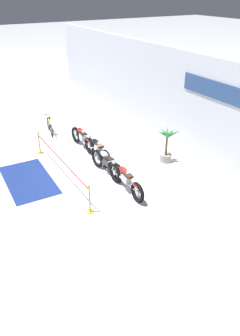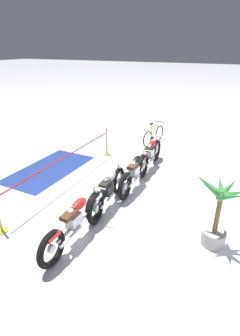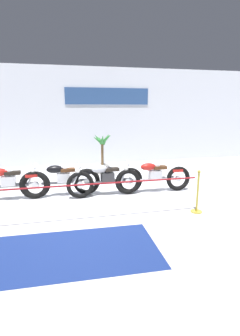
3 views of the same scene
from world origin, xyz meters
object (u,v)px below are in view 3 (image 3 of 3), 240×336
motorcycle_red_0 (6,184)px  floor_banner (70,252)px  motorcycle_red_3 (153,177)px  stanchion_mid_left (197,198)px  motorcycle_black_1 (62,180)px  potted_palm_left_of_row (103,153)px  stanchion_far_left (40,198)px  motorcycle_silver_2 (106,180)px

motorcycle_red_0 → floor_banner: bearing=-63.1°
motorcycle_red_3 → stanchion_mid_left: 1.77m
motorcycle_black_1 → potted_palm_left_of_row: 2.92m
motorcycle_black_1 → stanchion_mid_left: 3.73m
stanchion_far_left → motorcycle_red_0: bearing=117.8°
motorcycle_silver_2 → potted_palm_left_of_row: potted_palm_left_of_row is taller
motorcycle_red_0 → motorcycle_black_1: 1.47m
motorcycle_black_1 → stanchion_far_left: stanchion_far_left is taller
stanchion_far_left → stanchion_mid_left: (3.66, 0.00, -0.30)m
motorcycle_red_0 → potted_palm_left_of_row: (3.05, 2.48, 0.31)m
stanchion_mid_left → floor_banner: 3.33m
motorcycle_silver_2 → potted_palm_left_of_row: (0.35, 2.66, 0.31)m
motorcycle_red_0 → floor_banner: 3.46m
motorcycle_black_1 → potted_palm_left_of_row: (1.59, 2.43, 0.31)m
potted_palm_left_of_row → stanchion_mid_left: bearing=-69.9°
stanchion_far_left → floor_banner: (0.55, -1.16, -0.65)m
motorcycle_red_3 → floor_banner: 3.89m
motorcycle_silver_2 → stanchion_mid_left: 2.60m
motorcycle_black_1 → motorcycle_silver_2: bearing=-10.5°
motorcycle_silver_2 → stanchion_far_left: 2.42m
stanchion_far_left → motorcycle_red_3: bearing=28.3°
motorcycle_red_0 → stanchion_far_left: size_ratio=0.43×
motorcycle_black_1 → floor_banner: 3.14m
stanchion_far_left → stanchion_mid_left: same height
motorcycle_red_3 → stanchion_far_left: stanchion_far_left is taller
stanchion_far_left → floor_banner: bearing=-64.6°
motorcycle_silver_2 → stanchion_far_left: stanchion_far_left is taller
motorcycle_red_0 → motorcycle_red_3: motorcycle_red_0 is taller
motorcycle_silver_2 → motorcycle_red_3: (1.45, -0.02, -0.01)m
motorcycle_red_0 → motorcycle_black_1: bearing=1.8°
motorcycle_red_0 → potted_palm_left_of_row: 3.95m
motorcycle_silver_2 → motorcycle_red_3: 1.45m
potted_palm_left_of_row → floor_banner: potted_palm_left_of_row is taller
motorcycle_silver_2 → stanchion_mid_left: bearing=-41.2°
motorcycle_red_0 → floor_banner: motorcycle_red_0 is taller
stanchion_mid_left → potted_palm_left_of_row: bearing=110.1°
motorcycle_red_0 → stanchion_mid_left: stanchion_mid_left is taller
motorcycle_red_0 → motorcycle_red_3: size_ratio=0.94×
motorcycle_black_1 → floor_banner: size_ratio=0.70×
motorcycle_red_3 → stanchion_far_left: 3.58m
motorcycle_black_1 → stanchion_far_left: 2.00m
motorcycle_red_3 → stanchion_mid_left: size_ratio=2.22×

